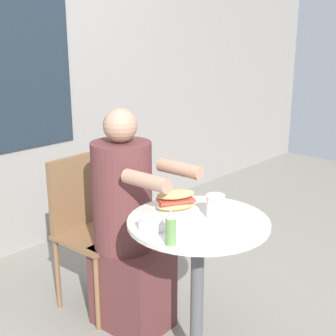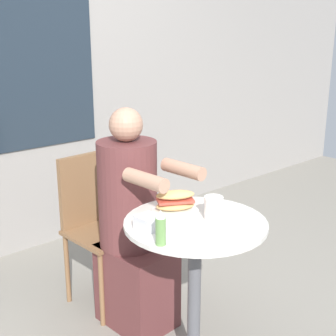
{
  "view_description": "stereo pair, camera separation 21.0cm",
  "coord_description": "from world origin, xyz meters",
  "px_view_note": "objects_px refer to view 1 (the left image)",
  "views": [
    {
      "loc": [
        -1.48,
        -1.18,
        1.54
      ],
      "look_at": [
        0.0,
        0.18,
        0.95
      ],
      "focal_mm": 50.0,
      "sensor_mm": 36.0,
      "label": 1
    },
    {
      "loc": [
        -1.33,
        -1.33,
        1.54
      ],
      "look_at": [
        0.0,
        0.18,
        0.95
      ],
      "focal_mm": 50.0,
      "sensor_mm": 36.0,
      "label": 2
    }
  ],
  "objects_px": {
    "cafe_table": "(198,263)",
    "diner_chair": "(86,218)",
    "condiment_bottle": "(171,228)",
    "seated_diner": "(128,235)",
    "drink_cup": "(215,206)",
    "sandwich_on_plate": "(176,202)"
  },
  "relations": [
    {
      "from": "cafe_table",
      "to": "diner_chair",
      "type": "relative_size",
      "value": 0.86
    },
    {
      "from": "diner_chair",
      "to": "drink_cup",
      "type": "height_order",
      "value": "diner_chair"
    },
    {
      "from": "seated_diner",
      "to": "drink_cup",
      "type": "relative_size",
      "value": 11.64
    },
    {
      "from": "seated_diner",
      "to": "condiment_bottle",
      "type": "bearing_deg",
      "value": 59.79
    },
    {
      "from": "condiment_bottle",
      "to": "drink_cup",
      "type": "bearing_deg",
      "value": 7.47
    },
    {
      "from": "diner_chair",
      "to": "condiment_bottle",
      "type": "height_order",
      "value": "condiment_bottle"
    },
    {
      "from": "sandwich_on_plate",
      "to": "drink_cup",
      "type": "height_order",
      "value": "same"
    },
    {
      "from": "diner_chair",
      "to": "seated_diner",
      "type": "relative_size",
      "value": 0.74
    },
    {
      "from": "cafe_table",
      "to": "sandwich_on_plate",
      "type": "height_order",
      "value": "sandwich_on_plate"
    },
    {
      "from": "sandwich_on_plate",
      "to": "condiment_bottle",
      "type": "bearing_deg",
      "value": -141.48
    },
    {
      "from": "drink_cup",
      "to": "condiment_bottle",
      "type": "bearing_deg",
      "value": -172.53
    },
    {
      "from": "cafe_table",
      "to": "sandwich_on_plate",
      "type": "relative_size",
      "value": 3.49
    },
    {
      "from": "cafe_table",
      "to": "seated_diner",
      "type": "height_order",
      "value": "seated_diner"
    },
    {
      "from": "diner_chair",
      "to": "seated_diner",
      "type": "height_order",
      "value": "seated_diner"
    },
    {
      "from": "diner_chair",
      "to": "seated_diner",
      "type": "xyz_separation_m",
      "value": [
        0.01,
        -0.34,
        -0.0
      ]
    },
    {
      "from": "sandwich_on_plate",
      "to": "drink_cup",
      "type": "bearing_deg",
      "value": -68.2
    },
    {
      "from": "diner_chair",
      "to": "sandwich_on_plate",
      "type": "xyz_separation_m",
      "value": [
        -0.0,
        -0.69,
        0.27
      ]
    },
    {
      "from": "seated_diner",
      "to": "drink_cup",
      "type": "xyz_separation_m",
      "value": [
        0.06,
        -0.52,
        0.28
      ]
    },
    {
      "from": "diner_chair",
      "to": "condiment_bottle",
      "type": "relative_size",
      "value": 6.16
    },
    {
      "from": "seated_diner",
      "to": "sandwich_on_plate",
      "type": "height_order",
      "value": "seated_diner"
    },
    {
      "from": "sandwich_on_plate",
      "to": "condiment_bottle",
      "type": "height_order",
      "value": "condiment_bottle"
    },
    {
      "from": "diner_chair",
      "to": "cafe_table",
      "type": "bearing_deg",
      "value": 85.73
    }
  ]
}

